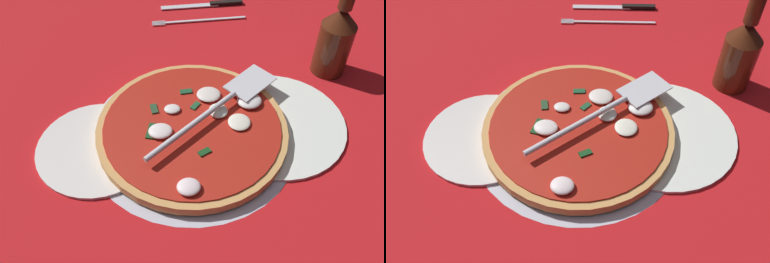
% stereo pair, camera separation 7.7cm
% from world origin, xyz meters
% --- Properties ---
extents(ground_plane, '(1.14, 1.14, 0.01)m').
position_xyz_m(ground_plane, '(0.00, 0.00, -0.00)').
color(ground_plane, red).
extents(pizza_pan, '(0.37, 0.37, 0.01)m').
position_xyz_m(pizza_pan, '(-0.01, 0.00, 0.00)').
color(pizza_pan, silver).
rests_on(pizza_pan, ground_plane).
extents(dinner_plate_left, '(0.26, 0.26, 0.01)m').
position_xyz_m(dinner_plate_left, '(-0.17, -0.02, 0.01)').
color(dinner_plate_left, white).
rests_on(dinner_plate_left, ground_plane).
extents(dinner_plate_right, '(0.21, 0.21, 0.01)m').
position_xyz_m(dinner_plate_right, '(0.15, 0.02, 0.01)').
color(dinner_plate_right, silver).
rests_on(dinner_plate_right, ground_plane).
extents(pizza, '(0.34, 0.34, 0.03)m').
position_xyz_m(pizza, '(-0.01, 0.00, 0.02)').
color(pizza, tan).
rests_on(pizza, pizza_pan).
extents(pizza_server, '(0.25, 0.23, 0.01)m').
position_xyz_m(pizza_server, '(-0.06, -0.03, 0.05)').
color(pizza_server, silver).
rests_on(pizza_server, pizza).
extents(place_setting_near, '(0.22, 0.15, 0.01)m').
position_xyz_m(place_setting_near, '(-0.07, -0.38, 0.00)').
color(place_setting_near, white).
rests_on(place_setting_near, ground_plane).
extents(beer_bottle, '(0.07, 0.07, 0.21)m').
position_xyz_m(beer_bottle, '(-0.30, -0.16, 0.08)').
color(beer_bottle, '#4E2412').
rests_on(beer_bottle, ground_plane).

